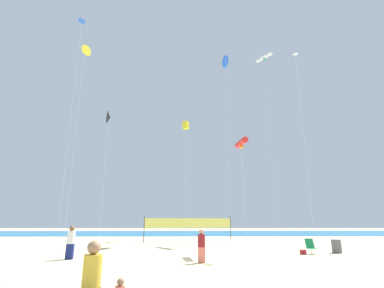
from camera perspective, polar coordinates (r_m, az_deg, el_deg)
The scene contains 17 objects.
ground_plane at distance 16.19m, azimuth 4.17°, elevation -21.90°, with size 120.00×120.00×0.00m, color #D1BC89.
ocean_band at distance 48.15m, azimuth 0.39°, elevation -17.20°, with size 120.00×20.00×0.01m, color #1E6B99.
mother_figure at distance 6.61m, azimuth -19.28°, elevation -24.06°, with size 0.37×0.37×1.60m.
beachgoer_maroon_shirt at distance 14.97m, azimuth 1.89°, elevation -19.24°, with size 0.36×0.36×1.59m.
beachgoer_white_shirt at distance 17.51m, azimuth -22.85°, elevation -17.28°, with size 0.39×0.39×1.72m.
folding_beach_chair at distance 20.22m, azimuth 22.42°, elevation -18.13°, with size 0.52×0.65×0.89m.
trash_barrel at distance 21.39m, azimuth 26.68°, elevation -17.62°, with size 0.59×0.59×0.81m, color #595960.
volleyball_net at distance 28.87m, azimuth -0.62°, elevation -15.54°, with size 8.42×1.99×2.40m.
beach_handbag at distance 19.70m, azimuth 21.12°, elevation -19.33°, with size 0.34×0.17×0.27m, color maroon.
kite_blue_diamond at distance 32.01m, azimuth -21.02°, elevation 20.95°, with size 0.72×0.74×20.95m.
kite_white_diamond at distance 25.87m, azimuth 19.91°, elevation 14.83°, with size 0.59×0.59×15.38m.
kite_yellow_delta at distance 26.34m, azimuth -20.51°, elevation 16.75°, with size 0.92×1.03×15.89m.
kite_yellow_box at distance 36.33m, azimuth -1.23°, elevation 3.66°, with size 0.85×0.85×14.04m.
kite_red_tube at distance 20.43m, azimuth 9.74°, elevation 0.18°, with size 0.64×1.76×7.45m.
kite_blue_inflatable at distance 36.32m, azimuth 6.60°, elevation 15.83°, with size 0.79×2.22×21.07m.
kite_white_tube at distance 38.47m, azimuth 14.11°, elevation 16.24°, with size 1.71×2.24×21.87m.
kite_black_delta at distance 31.14m, azimuth -16.15°, elevation 5.06°, with size 0.83×1.35×12.95m.
Camera 1 is at (-1.48, -16.00, 2.01)m, focal length 26.96 mm.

